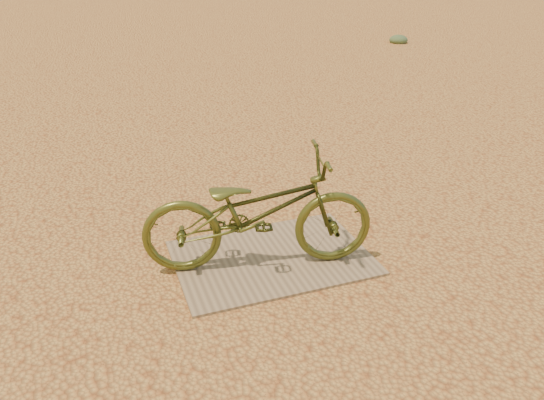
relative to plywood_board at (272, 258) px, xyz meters
name	(u,v)px	position (x,y,z in m)	size (l,w,h in m)	color
ground	(309,236)	(0.43, 0.23, -0.01)	(120.00, 120.00, 0.00)	tan
plywood_board	(272,258)	(0.00, 0.00, 0.00)	(1.55, 1.07, 0.02)	#867358
bicycle	(258,212)	(-0.13, -0.06, 0.47)	(0.61, 1.76, 0.93)	#474F1D
kale_b	(398,43)	(6.56, 8.57, -0.01)	(0.46, 0.46, 0.26)	#4E6041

